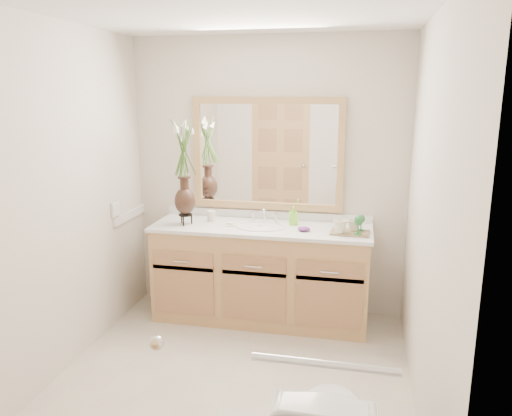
% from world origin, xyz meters
% --- Properties ---
extents(floor, '(2.60, 2.60, 0.00)m').
position_xyz_m(floor, '(0.00, 0.00, 0.00)').
color(floor, beige).
rests_on(floor, ground).
extents(ceiling, '(2.40, 2.60, 0.02)m').
position_xyz_m(ceiling, '(0.00, 0.00, 2.40)').
color(ceiling, white).
rests_on(ceiling, wall_back).
extents(wall_back, '(2.40, 0.02, 2.40)m').
position_xyz_m(wall_back, '(0.00, 1.30, 1.20)').
color(wall_back, beige).
rests_on(wall_back, floor).
extents(wall_front, '(2.40, 0.02, 2.40)m').
position_xyz_m(wall_front, '(0.00, -1.30, 1.20)').
color(wall_front, beige).
rests_on(wall_front, floor).
extents(wall_left, '(0.02, 2.60, 2.40)m').
position_xyz_m(wall_left, '(-1.20, 0.00, 1.20)').
color(wall_left, beige).
rests_on(wall_left, floor).
extents(wall_right, '(0.02, 2.60, 2.40)m').
position_xyz_m(wall_right, '(1.20, 0.00, 1.20)').
color(wall_right, beige).
rests_on(wall_right, floor).
extents(vanity, '(1.80, 0.55, 0.80)m').
position_xyz_m(vanity, '(0.00, 1.01, 0.40)').
color(vanity, tan).
rests_on(vanity, floor).
extents(counter, '(1.84, 0.57, 0.03)m').
position_xyz_m(counter, '(0.00, 1.01, 0.82)').
color(counter, white).
rests_on(counter, vanity).
extents(sink, '(0.38, 0.34, 0.23)m').
position_xyz_m(sink, '(0.00, 1.00, 0.78)').
color(sink, white).
rests_on(sink, counter).
extents(mirror, '(1.32, 0.04, 0.97)m').
position_xyz_m(mirror, '(0.00, 1.28, 1.41)').
color(mirror, white).
rests_on(mirror, wall_back).
extents(switch_plate, '(0.02, 0.12, 0.12)m').
position_xyz_m(switch_plate, '(-1.19, 0.76, 0.98)').
color(switch_plate, white).
rests_on(switch_plate, wall_left).
extents(door, '(0.80, 0.03, 2.00)m').
position_xyz_m(door, '(-0.30, -1.29, 1.00)').
color(door, tan).
rests_on(door, floor).
extents(grab_bar, '(0.55, 0.03, 0.03)m').
position_xyz_m(grab_bar, '(0.70, -1.27, 0.95)').
color(grab_bar, silver).
rests_on(grab_bar, wall_front).
extents(flower_vase, '(0.21, 0.21, 0.85)m').
position_xyz_m(flower_vase, '(-0.64, 0.95, 1.41)').
color(flower_vase, black).
rests_on(flower_vase, counter).
extents(tumbler, '(0.07, 0.07, 0.09)m').
position_xyz_m(tumbler, '(-0.46, 1.10, 0.88)').
color(tumbler, beige).
rests_on(tumbler, counter).
extents(soap_dish, '(0.09, 0.09, 0.03)m').
position_xyz_m(soap_dish, '(-0.25, 0.98, 0.84)').
color(soap_dish, beige).
rests_on(soap_dish, counter).
extents(soap_bottle, '(0.07, 0.07, 0.14)m').
position_xyz_m(soap_bottle, '(0.26, 1.13, 0.90)').
color(soap_bottle, '#87EC37').
rests_on(soap_bottle, counter).
extents(purple_dish, '(0.12, 0.11, 0.04)m').
position_xyz_m(purple_dish, '(0.37, 0.94, 0.85)').
color(purple_dish, '#5F236A').
rests_on(purple_dish, counter).
extents(tray, '(0.32, 0.22, 0.02)m').
position_xyz_m(tray, '(0.74, 0.95, 0.84)').
color(tray, brown).
rests_on(tray, counter).
extents(mug_left, '(0.12, 0.12, 0.11)m').
position_xyz_m(mug_left, '(0.66, 0.90, 0.90)').
color(mug_left, beige).
rests_on(mug_left, tray).
extents(mug_right, '(0.12, 0.12, 0.10)m').
position_xyz_m(mug_right, '(0.76, 0.99, 0.89)').
color(mug_right, beige).
rests_on(mug_right, tray).
extents(goblet_front, '(0.07, 0.07, 0.15)m').
position_xyz_m(goblet_front, '(0.80, 0.88, 0.95)').
color(goblet_front, '#246C2F').
rests_on(goblet_front, tray).
extents(goblet_back, '(0.06, 0.06, 0.13)m').
position_xyz_m(goblet_back, '(0.82, 1.00, 0.93)').
color(goblet_back, '#246C2F').
rests_on(goblet_back, tray).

